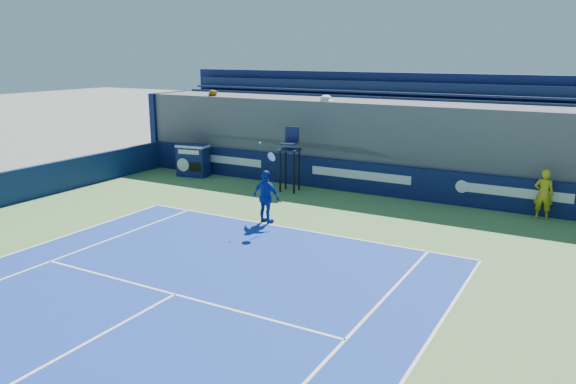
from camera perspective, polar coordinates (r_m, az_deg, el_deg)
The scene contains 6 objects.
ball_person at distance 19.64m, azimuth 24.54°, elevation -0.22°, with size 0.60×0.39×1.63m, color gold.
back_hoarding at distance 21.49m, azimuth 7.38°, elevation 1.46°, with size 20.40×0.21×1.20m.
match_clock at distance 24.55m, azimuth -9.62°, elevation 3.28°, with size 1.42×0.92×1.40m.
umpire_chair at distance 21.40m, azimuth 0.20°, elevation 4.06°, with size 0.79×0.79×2.48m.
tennis_player at distance 17.46m, azimuth -2.22°, elevation -0.49°, with size 1.03×0.55×2.57m.
stadium_seating at distance 23.16m, azimuth 9.36°, elevation 5.40°, with size 21.00×4.05×4.40m.
Camera 1 is at (7.85, -2.37, 5.22)m, focal length 35.00 mm.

